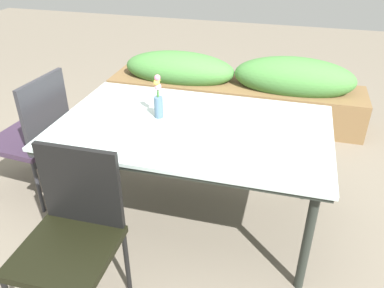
% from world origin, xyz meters
% --- Properties ---
extents(ground_plane, '(12.00, 12.00, 0.00)m').
position_xyz_m(ground_plane, '(0.00, 0.00, 0.00)').
color(ground_plane, '#756B5B').
extents(dining_table, '(1.72, 1.05, 0.75)m').
position_xyz_m(dining_table, '(0.09, 0.05, 0.69)').
color(dining_table, '#B2C6C1').
rests_on(dining_table, ground).
extents(chair_end_left, '(0.52, 0.52, 0.96)m').
position_xyz_m(chair_end_left, '(-1.09, 0.04, 0.53)').
color(chair_end_left, '#37273C').
rests_on(chair_end_left, ground).
extents(chair_near_left, '(0.47, 0.47, 0.94)m').
position_xyz_m(chair_near_left, '(-0.30, -0.80, 0.53)').
color(chair_near_left, black).
rests_on(chair_near_left, ground).
extents(flower_vase, '(0.06, 0.06, 0.29)m').
position_xyz_m(flower_vase, '(-0.15, 0.10, 0.88)').
color(flower_vase, slate).
rests_on(flower_vase, dining_table).
extents(planter_box, '(2.62, 0.54, 0.71)m').
position_xyz_m(planter_box, '(0.10, 1.72, 0.33)').
color(planter_box, brown).
rests_on(planter_box, ground).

